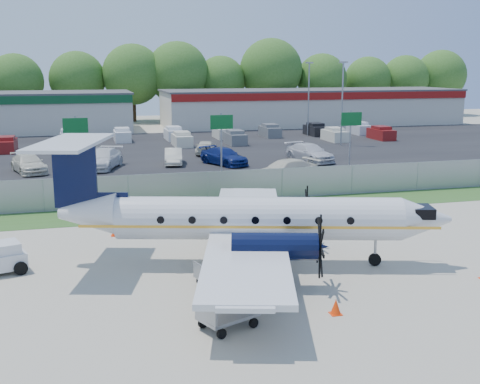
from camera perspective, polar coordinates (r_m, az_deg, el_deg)
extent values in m
plane|color=#B0A895|center=(25.52, 3.50, -7.74)|extent=(170.00, 170.00, 0.00)
cube|color=#2D561E|center=(36.64, -2.41, -1.65)|extent=(170.00, 4.00, 0.02)
cube|color=black|center=(43.34, -4.42, 0.44)|extent=(170.00, 8.00, 0.02)
cube|color=black|center=(63.83, -7.89, 4.02)|extent=(170.00, 32.00, 0.02)
cube|color=gray|center=(38.33, -3.07, 0.46)|extent=(120.00, 0.02, 1.90)
cube|color=gray|center=(38.15, -3.09, 1.90)|extent=(120.00, 0.06, 0.06)
cube|color=gray|center=(38.53, -3.06, -0.92)|extent=(120.00, 0.06, 0.06)
cube|color=beige|center=(91.43, 6.81, 7.94)|extent=(44.00, 12.00, 5.00)
cube|color=#474749|center=(91.30, 6.85, 9.58)|extent=(44.40, 12.40, 0.24)
cube|color=maroon|center=(85.69, 8.36, 8.98)|extent=(44.00, 0.20, 1.00)
cylinder|color=gray|center=(46.19, -15.22, 3.89)|extent=(0.14, 0.14, 5.00)
cube|color=#0C5923|center=(45.85, -15.34, 6.09)|extent=(1.80, 0.08, 1.10)
cylinder|color=gray|center=(47.41, -1.78, 4.49)|extent=(0.14, 0.14, 5.00)
cube|color=#0C5923|center=(47.07, -1.75, 6.64)|extent=(1.80, 0.08, 1.10)
cylinder|color=gray|center=(51.02, 10.38, 4.82)|extent=(0.14, 0.14, 5.00)
cube|color=#0C5923|center=(50.70, 10.53, 6.82)|extent=(1.80, 0.08, 1.10)
cylinder|color=gray|center=(66.91, 9.65, 8.19)|extent=(0.18, 0.18, 9.00)
cube|color=gray|center=(66.80, 9.79, 12.04)|extent=(0.90, 0.35, 0.18)
cylinder|color=gray|center=(76.12, 6.51, 8.69)|extent=(0.18, 0.18, 9.00)
cube|color=gray|center=(76.01, 6.60, 12.08)|extent=(0.90, 0.35, 0.18)
cylinder|color=silver|center=(25.98, 1.77, -2.52)|extent=(12.27, 5.15, 1.86)
cone|color=silver|center=(27.05, 17.20, -2.47)|extent=(2.58, 2.38, 1.86)
cone|color=silver|center=(26.87, -14.18, -1.96)|extent=(2.96, 2.49, 1.86)
cube|color=black|center=(26.91, 16.85, -1.77)|extent=(1.20, 1.46, 0.44)
cube|color=silver|center=(26.12, 0.69, -3.66)|extent=(7.74, 17.41, 0.22)
cylinder|color=black|center=(23.37, 3.29, -5.17)|extent=(3.49, 1.95, 1.08)
cylinder|color=black|center=(28.84, 2.87, -1.88)|extent=(3.49, 1.95, 1.08)
cube|color=black|center=(26.67, -15.38, 1.52)|extent=(1.84, 0.68, 2.84)
cube|color=silver|center=(26.49, -15.75, 4.54)|extent=(3.92, 6.48, 0.14)
cylinder|color=gray|center=(26.93, 12.69, -5.53)|extent=(0.12, 0.12, 1.27)
cylinder|color=black|center=(27.04, 12.66, -6.26)|extent=(0.58, 0.32, 0.55)
cylinder|color=black|center=(23.80, 0.64, -8.39)|extent=(0.71, 0.55, 0.63)
cylinder|color=black|center=(29.19, 0.72, -4.54)|extent=(0.71, 0.55, 0.63)
cube|color=silver|center=(27.27, -21.32, -4.95)|extent=(1.37, 1.49, 0.48)
cube|color=black|center=(27.34, -20.44, -4.80)|extent=(0.48, 1.05, 0.38)
cylinder|color=black|center=(26.86, -20.08, -6.81)|extent=(0.61, 0.37, 0.57)
cylinder|color=black|center=(28.25, -20.74, -5.95)|extent=(0.61, 0.37, 0.57)
cube|color=gray|center=(23.97, -1.71, -7.91)|extent=(2.19, 1.63, 0.12)
cube|color=gray|center=(23.48, -3.75, -7.60)|extent=(0.37, 1.16, 0.59)
cube|color=gray|center=(24.29, 0.25, -6.90)|extent=(0.37, 1.16, 0.59)
cylinder|color=black|center=(23.32, -2.60, -9.19)|extent=(0.37, 0.20, 0.35)
cylinder|color=black|center=(24.23, -3.76, -8.38)|extent=(0.37, 0.20, 0.35)
cylinder|color=black|center=(23.92, 0.37, -8.62)|extent=(0.37, 0.20, 0.35)
cylinder|color=black|center=(24.81, -0.87, -7.86)|extent=(0.37, 0.20, 0.35)
cube|color=gray|center=(20.35, -1.13, -11.66)|extent=(2.19, 1.81, 0.11)
cube|color=gray|center=(19.74, -3.25, -11.53)|extent=(0.53, 1.07, 0.57)
cube|color=gray|center=(20.75, 0.87, -10.32)|extent=(0.53, 1.07, 0.57)
cylinder|color=black|center=(19.71, -1.75, -13.29)|extent=(0.36, 0.24, 0.34)
cylinder|color=black|center=(20.48, -3.55, -12.30)|extent=(0.36, 0.24, 0.34)
cylinder|color=black|center=(20.46, 1.29, -12.31)|extent=(0.36, 0.24, 0.34)
cylinder|color=black|center=(21.20, -0.56, -11.41)|extent=(0.36, 0.24, 0.34)
cone|color=#FF3708|center=(21.70, 9.07, -10.67)|extent=(0.38, 0.38, 0.57)
cube|color=#FF3708|center=(21.80, 9.05, -11.33)|extent=(0.40, 0.40, 0.03)
cone|color=#FF3708|center=(31.57, -11.84, -3.67)|extent=(0.33, 0.33, 0.49)
cube|color=#FF3708|center=(31.63, -11.82, -4.07)|extent=(0.34, 0.34, 0.03)
imported|color=beige|center=(45.85, 4.23, 1.05)|extent=(5.97, 3.78, 1.61)
imported|color=beige|center=(52.23, -19.35, 1.73)|extent=(3.54, 5.57, 1.50)
imported|color=silver|center=(52.56, -12.85, 2.17)|extent=(4.14, 6.24, 1.68)
imported|color=beige|center=(53.81, -6.32, 2.61)|extent=(2.11, 4.47, 1.42)
imported|color=navy|center=(53.27, -1.52, 2.59)|extent=(4.09, 5.62, 1.51)
imported|color=silver|center=(55.47, 6.62, 2.88)|extent=(3.58, 6.00, 1.63)
imported|color=silver|center=(57.55, -14.30, 2.91)|extent=(3.73, 5.90, 1.52)
imported|color=beige|center=(59.85, -3.25, 3.59)|extent=(3.03, 4.91, 1.33)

